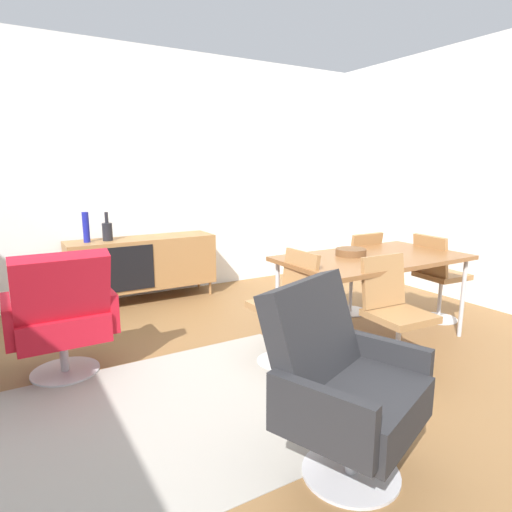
{
  "coord_description": "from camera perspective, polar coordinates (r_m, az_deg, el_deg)",
  "views": [
    {
      "loc": [
        -1.31,
        -2.45,
        1.48
      ],
      "look_at": [
        0.31,
        0.27,
        0.84
      ],
      "focal_mm": 30.63,
      "sensor_mm": 36.0,
      "label": 1
    }
  ],
  "objects": [
    {
      "name": "vase_sculptural_dark",
      "position": [
        4.9,
        -18.85,
        3.12
      ],
      "size": [
        0.1,
        0.1,
        0.3
      ],
      "color": "black",
      "rests_on": "sideboard"
    },
    {
      "name": "wall_back",
      "position": [
        5.22,
        -16.54,
        10.09
      ],
      "size": [
        6.8,
        0.12,
        2.8
      ],
      "primitive_type": "cube",
      "color": "silver",
      "rests_on": "ground_plane"
    },
    {
      "name": "wooden_bowl_on_table",
      "position": [
        3.84,
        12.27,
        0.51
      ],
      "size": [
        0.26,
        0.26,
        0.06
      ],
      "primitive_type": "cylinder",
      "color": "brown",
      "rests_on": "dining_table"
    },
    {
      "name": "sideboard",
      "position": [
        5.05,
        -14.57,
        -0.85
      ],
      "size": [
        1.6,
        0.45,
        0.72
      ],
      "color": "olive",
      "rests_on": "ground_plane"
    },
    {
      "name": "armchair_black_shell",
      "position": [
        2.22,
        11.1,
        -15.85
      ],
      "size": [
        0.85,
        0.83,
        0.95
      ],
      "color": "#262628",
      "rests_on": "ground_plane"
    },
    {
      "name": "dining_chair_front_left",
      "position": [
        3.32,
        17.53,
        -6.85
      ],
      "size": [
        0.42,
        0.45,
        0.86
      ],
      "color": "#9E7042",
      "rests_on": "ground_plane"
    },
    {
      "name": "lounge_chair_red",
      "position": [
        3.39,
        -24.08,
        -6.99
      ],
      "size": [
        0.72,
        0.65,
        0.95
      ],
      "color": "red",
      "rests_on": "ground_plane"
    },
    {
      "name": "dining_chair_back_right",
      "position": [
        4.55,
        12.93,
        -1.71
      ],
      "size": [
        0.4,
        0.43,
        0.86
      ],
      "color": "#9E7042",
      "rests_on": "ground_plane"
    },
    {
      "name": "dining_chair_near_window",
      "position": [
        3.37,
        4.08,
        -6.06
      ],
      "size": [
        0.44,
        0.41,
        0.86
      ],
      "color": "#9E7042",
      "rests_on": "ground_plane"
    },
    {
      "name": "dining_table",
      "position": [
        3.87,
        15.02,
        -0.62
      ],
      "size": [
        1.6,
        0.9,
        0.74
      ],
      "color": "brown",
      "rests_on": "ground_plane"
    },
    {
      "name": "dining_chair_far_end",
      "position": [
        4.59,
        22.62,
        -2.18
      ],
      "size": [
        0.45,
        0.43,
        0.86
      ],
      "color": "#9E7042",
      "rests_on": "ground_plane"
    },
    {
      "name": "area_rug",
      "position": [
        2.89,
        -9.94,
        -19.45
      ],
      "size": [
        2.2,
        1.7,
        0.01
      ],
      "primitive_type": "cube",
      "color": "gray",
      "rests_on": "ground_plane"
    },
    {
      "name": "vase_cobalt",
      "position": [
        4.85,
        -21.32,
        3.52
      ],
      "size": [
        0.07,
        0.07,
        0.32
      ],
      "color": "navy",
      "rests_on": "sideboard"
    },
    {
      "name": "ground_plane",
      "position": [
        3.15,
        -2.5,
        -16.63
      ],
      "size": [
        8.32,
        8.32,
        0.0
      ],
      "primitive_type": "plane",
      "color": "brown"
    }
  ]
}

